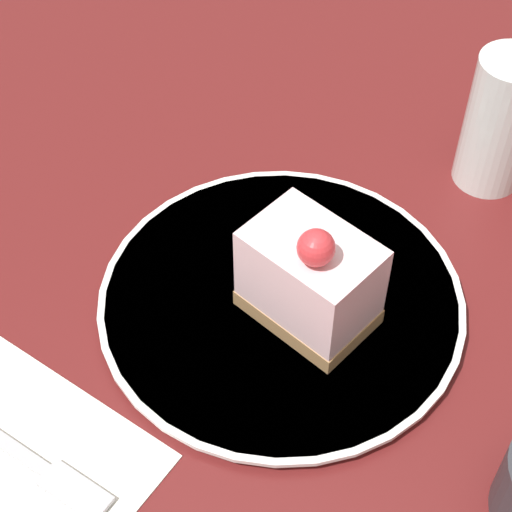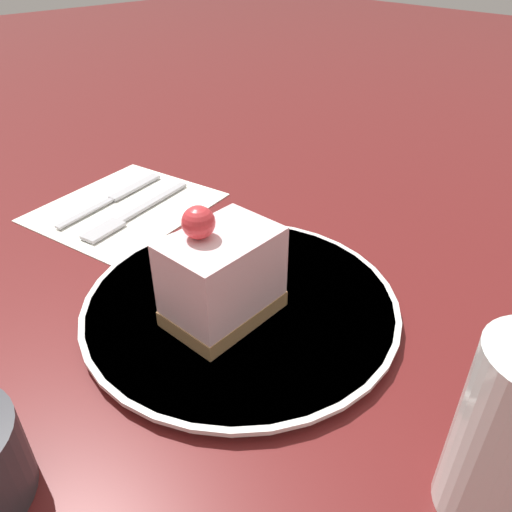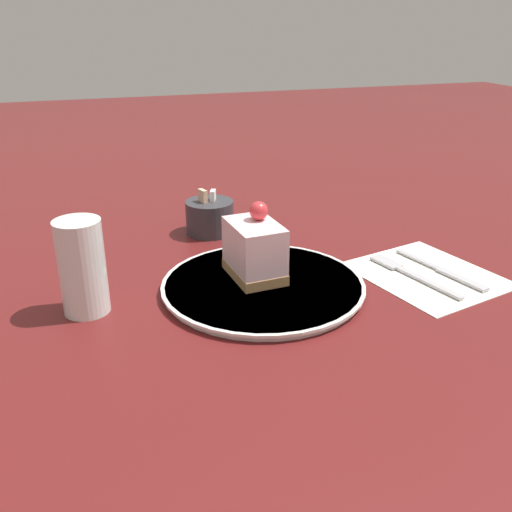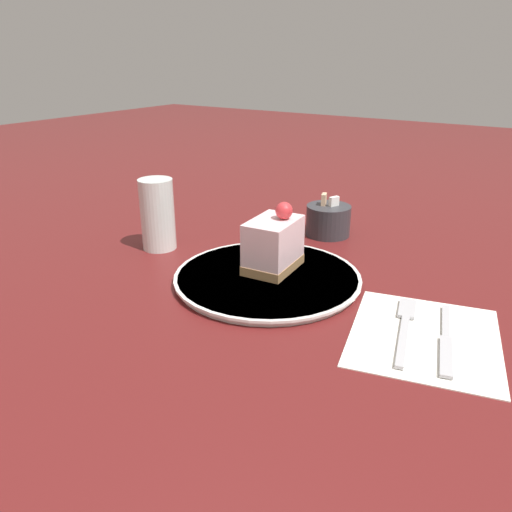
{
  "view_description": "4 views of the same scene",
  "coord_description": "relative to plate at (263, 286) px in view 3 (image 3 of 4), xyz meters",
  "views": [
    {
      "loc": [
        0.31,
        0.26,
        0.54
      ],
      "look_at": [
        0.03,
        -0.04,
        0.07
      ],
      "focal_mm": 60.0,
      "sensor_mm": 36.0,
      "label": 1
    },
    {
      "loc": [
        -0.25,
        0.21,
        0.3
      ],
      "look_at": [
        0.01,
        -0.05,
        0.06
      ],
      "focal_mm": 35.0,
      "sensor_mm": 36.0,
      "label": 2
    },
    {
      "loc": [
        -0.22,
        -0.71,
        0.37
      ],
      "look_at": [
        0.0,
        -0.04,
        0.06
      ],
      "focal_mm": 40.0,
      "sensor_mm": 36.0,
      "label": 3
    },
    {
      "loc": [
        0.38,
        -0.62,
        0.33
      ],
      "look_at": [
        0.0,
        -0.04,
        0.04
      ],
      "focal_mm": 35.0,
      "sensor_mm": 36.0,
      "label": 4
    }
  ],
  "objects": [
    {
      "name": "cake_slice",
      "position": [
        -0.0,
        0.02,
        0.05
      ],
      "size": [
        0.07,
        0.1,
        0.11
      ],
      "rotation": [
        0.0,
        0.0,
        0.08
      ],
      "color": "#9E7547",
      "rests_on": "plate"
    },
    {
      "name": "sugar_bowl",
      "position": [
        -0.02,
        0.25,
        0.02
      ],
      "size": [
        0.08,
        0.08,
        0.08
      ],
      "color": "#333338",
      "rests_on": "ground_plane"
    },
    {
      "name": "ground_plane",
      "position": [
        -0.02,
        0.03,
        -0.01
      ],
      "size": [
        4.0,
        4.0,
        0.0
      ],
      "primitive_type": "plane",
      "color": "#5B1919"
    },
    {
      "name": "knife",
      "position": [
        0.28,
        -0.04,
        -0.0
      ],
      "size": [
        0.05,
        0.17,
        0.0
      ],
      "rotation": [
        0.0,
        0.0,
        0.25
      ],
      "color": "#B2B2B7",
      "rests_on": "napkin"
    },
    {
      "name": "napkin",
      "position": [
        0.25,
        -0.03,
        -0.01
      ],
      "size": [
        0.22,
        0.24,
        0.0
      ],
      "rotation": [
        0.0,
        0.0,
        0.23
      ],
      "color": "white",
      "rests_on": "ground_plane"
    },
    {
      "name": "plate",
      "position": [
        0.0,
        0.0,
        0.0
      ],
      "size": [
        0.29,
        0.29,
        0.01
      ],
      "color": "silver",
      "rests_on": "ground_plane"
    },
    {
      "name": "drinking_glass",
      "position": [
        -0.24,
        0.02,
        0.06
      ],
      "size": [
        0.06,
        0.06,
        0.13
      ],
      "color": "silver",
      "rests_on": "ground_plane"
    },
    {
      "name": "fork",
      "position": [
        0.22,
        -0.02,
        -0.0
      ],
      "size": [
        0.06,
        0.17,
        0.0
      ],
      "rotation": [
        0.0,
        0.0,
        0.25
      ],
      "color": "#B2B2B7",
      "rests_on": "napkin"
    }
  ]
}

